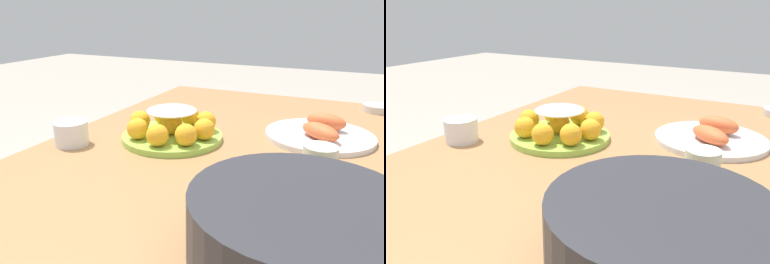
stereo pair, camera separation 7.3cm
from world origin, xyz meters
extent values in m
cylinder|color=#A87547|center=(-0.65, -0.39, 0.34)|extent=(0.06, 0.06, 0.68)
cube|color=#A87547|center=(0.00, 0.00, 0.70)|extent=(1.40, 0.89, 0.03)
cylinder|color=#99CC4C|center=(-0.05, -0.14, 0.72)|extent=(0.27, 0.27, 0.02)
sphere|color=#F4A823|center=(0.04, -0.13, 0.76)|extent=(0.06, 0.06, 0.06)
sphere|color=#F4A823|center=(0.01, -0.07, 0.76)|extent=(0.06, 0.06, 0.06)
sphere|color=#F4A823|center=(-0.05, -0.05, 0.76)|extent=(0.06, 0.06, 0.06)
sphere|color=#F4A823|center=(-0.11, -0.07, 0.76)|extent=(0.06, 0.06, 0.06)
sphere|color=#F4A823|center=(-0.15, -0.14, 0.76)|extent=(0.06, 0.06, 0.06)
sphere|color=#F4A823|center=(-0.12, -0.21, 0.76)|extent=(0.06, 0.06, 0.06)
sphere|color=#F4A823|center=(-0.05, -0.24, 0.76)|extent=(0.06, 0.06, 0.06)
sphere|color=#F4A823|center=(0.02, -0.20, 0.76)|extent=(0.06, 0.06, 0.06)
ellipsoid|color=white|center=(-0.05, -0.14, 0.79)|extent=(0.13, 0.13, 0.02)
sphere|color=#F4A823|center=(-0.05, -0.14, 0.76)|extent=(0.06, 0.06, 0.06)
cylinder|color=#2D2D33|center=(0.32, 0.25, 0.76)|extent=(0.31, 0.31, 0.10)
cylinder|color=brown|center=(0.32, 0.25, 0.81)|extent=(0.25, 0.25, 0.01)
cylinder|color=silver|center=(-0.23, 0.21, 0.72)|extent=(0.29, 0.29, 0.01)
ellipsoid|color=#E06033|center=(-0.19, 0.22, 0.75)|extent=(0.11, 0.12, 0.04)
ellipsoid|color=#E06033|center=(-0.27, 0.22, 0.75)|extent=(0.07, 0.12, 0.05)
cylinder|color=white|center=(0.09, -0.36, 0.74)|extent=(0.09, 0.09, 0.06)
cylinder|color=beige|center=(0.00, 0.24, 0.74)|extent=(0.07, 0.07, 0.06)
camera|label=1|loc=(0.78, 0.30, 1.05)|focal=35.00mm
camera|label=2|loc=(0.75, 0.37, 1.05)|focal=35.00mm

